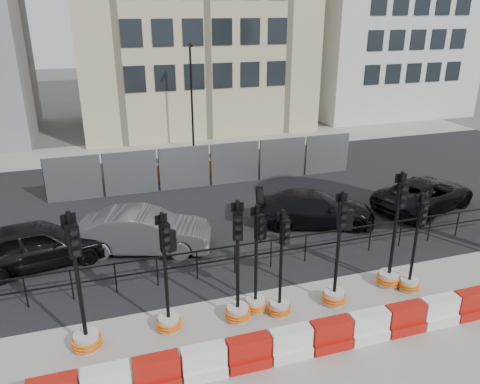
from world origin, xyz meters
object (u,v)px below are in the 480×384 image
object	(u,v)px
traffic_signal_d	(256,287)
car_c	(315,209)
traffic_signal_a	(84,323)
car_a	(36,244)
traffic_signal_h	(411,272)

from	to	relation	value
traffic_signal_d	car_c	size ratio (longest dim) A/B	0.65
car_c	traffic_signal_a	bearing A→B (deg)	138.33
traffic_signal_a	car_a	bearing A→B (deg)	90.19
traffic_signal_a	car_c	distance (m)	9.67
traffic_signal_a	traffic_signal_d	world-z (taller)	traffic_signal_a
traffic_signal_a	car_c	bearing A→B (deg)	12.82
traffic_signal_a	traffic_signal_d	distance (m)	4.43
traffic_signal_h	car_a	world-z (taller)	traffic_signal_h
traffic_signal_d	car_c	distance (m)	6.05
traffic_signal_a	car_a	size ratio (longest dim) A/B	0.80
car_c	car_a	bearing A→B (deg)	109.11
traffic_signal_a	car_a	distance (m)	4.93
traffic_signal_d	car_a	world-z (taller)	traffic_signal_d
traffic_signal_h	car_c	distance (m)	5.02
traffic_signal_h	car_a	xyz separation A→B (m)	(-10.50, 4.90, 0.11)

